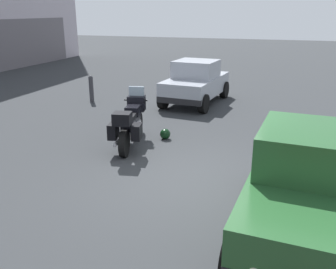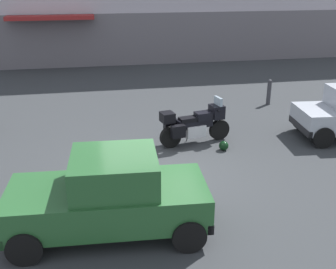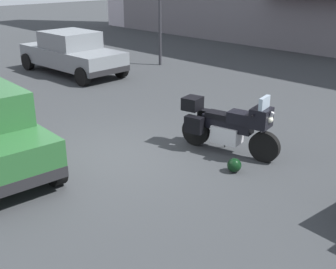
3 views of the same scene
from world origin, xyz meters
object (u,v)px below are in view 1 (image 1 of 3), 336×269
Objects in this scene: car_hatchback_near at (309,184)px; car_compact_side at (196,82)px; helmet at (165,134)px; motorcycle at (131,122)px; bollard_curbside at (91,88)px.

car_hatchback_near reaches higher than car_compact_side.
car_hatchback_near is (-3.44, -3.44, 0.67)m from helmet.
car_hatchback_near is (-2.72, -4.10, 0.19)m from motorcycle.
car_compact_side is at bearing -16.21° from motorcycle.
helmet is at bearing -171.10° from car_compact_side.
motorcycle is 0.57× the size of car_hatchback_near.
car_hatchback_near is at bearing -135.17° from motorcycle.
helmet is 0.28× the size of bollard_curbside.
motorcycle is 4.96m from car_compact_side.
helmet is 4.27m from car_compact_side.
car_hatchback_near reaches higher than helmet.
car_hatchback_near is 8.50m from car_compact_side.
helmet is 5.06m from bollard_curbside.
bollard_curbside is (3.83, 3.32, -0.09)m from motorcycle.
helmet is (0.72, -0.66, -0.48)m from motorcycle.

